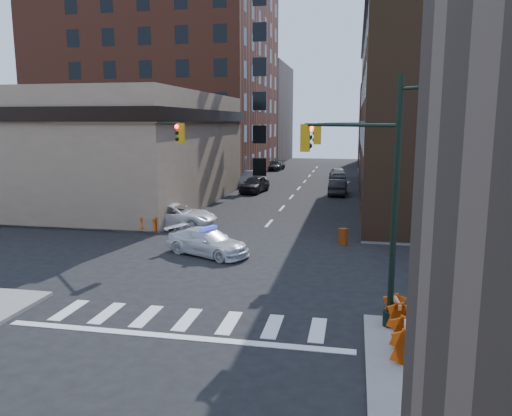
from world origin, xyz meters
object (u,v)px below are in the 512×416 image
at_px(pedestrian_b, 111,204).
at_px(barricade_se_a, 397,312).
at_px(police_car, 208,242).
at_px(pedestrian_a, 112,212).
at_px(barricade_nw_a, 151,223).
at_px(parked_car_enear, 338,187).
at_px(barrel_bank, 200,218).
at_px(parked_car_wnear, 255,184).
at_px(barrel_road, 343,236).
at_px(pickup, 175,215).
at_px(parked_car_wfar, 248,178).

xyz_separation_m(pedestrian_b, barricade_se_a, (18.15, -15.48, -0.51)).
relative_size(police_car, pedestrian_a, 2.33).
bearing_deg(pedestrian_b, pedestrian_a, -65.91).
relative_size(pedestrian_b, barricade_nw_a, 1.54).
distance_m(parked_car_enear, barricade_nw_a, 21.34).
bearing_deg(parked_car_enear, barrel_bank, 63.45).
xyz_separation_m(pedestrian_b, barrel_bank, (6.75, -0.77, -0.60)).
bearing_deg(parked_car_wnear, barricade_se_a, -62.35).
distance_m(parked_car_wnear, barricade_nw_a, 18.83).
height_order(barrel_road, barrel_bank, barrel_bank).
bearing_deg(parked_car_wnear, parked_car_enear, 6.81).
height_order(police_car, barrel_bank, police_car).
bearing_deg(barricade_nw_a, parked_car_wnear, 92.12).
xyz_separation_m(barrel_road, barricade_nw_a, (-11.61, 0.58, 0.15)).
bearing_deg(barrel_road, pedestrian_b, 165.29).
distance_m(pedestrian_b, barricade_nw_a, 5.82).
bearing_deg(pedestrian_a, police_car, -25.44).
xyz_separation_m(police_car, parked_car_wnear, (-2.12, 22.79, 0.13)).
bearing_deg(pedestrian_b, police_car, -44.32).
distance_m(pickup, parked_car_enear, 19.21).
bearing_deg(parked_car_enear, barrel_road, 94.67).
bearing_deg(parked_car_wfar, police_car, -83.94).
bearing_deg(barricade_se_a, pedestrian_a, 47.69).
distance_m(barricade_se_a, barricade_nw_a, 18.06).
distance_m(parked_car_wfar, pedestrian_b, 20.45).
height_order(police_car, parked_car_enear, parked_car_enear).
bearing_deg(police_car, barrel_road, -38.59).
bearing_deg(parked_car_enear, police_car, 77.45).
distance_m(parked_car_enear, barrel_road, 19.08).
xyz_separation_m(parked_car_wnear, pedestrian_b, (-7.25, -14.98, 0.29)).
xyz_separation_m(pedestrian_a, barricade_se_a, (16.32, -12.13, -0.56)).
bearing_deg(pickup, parked_car_wfar, 0.14).
height_order(parked_car_wfar, barrel_road, parked_car_wfar).
xyz_separation_m(pickup, barrel_road, (10.80, -2.57, -0.31)).
bearing_deg(parked_car_enear, parked_car_wfar, -24.97).
xyz_separation_m(parked_car_wnear, pedestrian_a, (-5.42, -18.33, 0.34)).
bearing_deg(barrel_road, pedestrian_a, 176.47).
bearing_deg(parked_car_enear, pedestrian_b, 46.17).
distance_m(parked_car_wfar, barricade_se_a, 37.31).
relative_size(parked_car_enear, barrel_road, 4.87).
bearing_deg(parked_car_wnear, parked_car_wfar, 117.16).
bearing_deg(barrel_bank, pickup, -148.09).
bearing_deg(barrel_road, parked_car_enear, 92.79).
bearing_deg(barricade_se_a, barrel_road, 4.54).
relative_size(police_car, barrel_bank, 4.71).
bearing_deg(pickup, barricade_nw_a, 158.66).
height_order(police_car, barricade_se_a, police_car).
xyz_separation_m(pedestrian_a, barricade_nw_a, (2.68, -0.30, -0.53)).
relative_size(pickup, parked_car_enear, 1.24).
bearing_deg(barricade_se_a, barrel_bank, 32.08).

